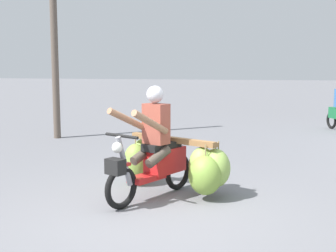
{
  "coord_description": "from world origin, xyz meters",
  "views": [
    {
      "loc": [
        1.4,
        -5.14,
        1.84
      ],
      "look_at": [
        -0.23,
        1.77,
        0.9
      ],
      "focal_mm": 48.06,
      "sensor_mm": 36.0,
      "label": 1
    }
  ],
  "objects": [
    {
      "name": "ground_plane",
      "position": [
        0.0,
        0.0,
        0.0
      ],
      "size": [
        120.0,
        120.0,
        0.0
      ],
      "primitive_type": "plane",
      "color": "slate"
    },
    {
      "name": "utility_pole",
      "position": [
        -4.05,
        5.44,
        2.85
      ],
      "size": [
        0.18,
        0.18,
        5.69
      ],
      "primitive_type": "cylinder",
      "color": "brown",
      "rests_on": "ground"
    },
    {
      "name": "motorbike_main_loaded",
      "position": [
        0.05,
        1.02,
        0.49
      ],
      "size": [
        1.86,
        1.83,
        1.58
      ],
      "color": "black",
      "rests_on": "ground"
    }
  ]
}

